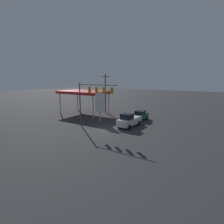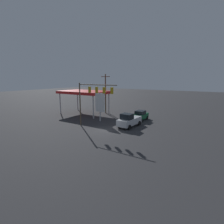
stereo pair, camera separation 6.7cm
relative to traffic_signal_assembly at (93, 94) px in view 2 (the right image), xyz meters
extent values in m
plane|color=#2D2D30|center=(-2.52, 0.26, -5.69)|extent=(200.00, 200.00, 0.00)
cylinder|color=brown|center=(2.93, 0.02, -1.94)|extent=(0.20, 0.20, 7.50)
cylinder|color=brown|center=(-0.78, 0.02, 1.51)|extent=(7.41, 0.14, 0.14)
cube|color=#B79314|center=(0.72, 0.02, 0.69)|extent=(0.36, 0.28, 1.00)
sphere|color=#FF4141|center=(0.72, -0.16, 0.99)|extent=(0.22, 0.22, 0.22)
sphere|color=#392305|center=(0.72, -0.16, 0.69)|extent=(0.22, 0.22, 0.22)
sphere|color=black|center=(0.72, -0.16, 0.39)|extent=(0.22, 0.22, 0.22)
cube|color=#B79314|center=(-0.72, 0.02, 0.69)|extent=(0.36, 0.28, 1.00)
sphere|color=#FF4141|center=(-0.72, -0.16, 0.99)|extent=(0.22, 0.22, 0.22)
sphere|color=#392305|center=(-0.72, -0.16, 0.69)|extent=(0.22, 0.22, 0.22)
sphere|color=black|center=(-0.72, -0.16, 0.39)|extent=(0.22, 0.22, 0.22)
cube|color=#B79314|center=(-2.17, 0.02, 0.69)|extent=(0.36, 0.28, 1.00)
sphere|color=#FF4141|center=(-2.17, -0.16, 0.99)|extent=(0.22, 0.22, 0.22)
sphere|color=#392305|center=(-2.17, -0.16, 0.69)|extent=(0.22, 0.22, 0.22)
sphere|color=black|center=(-2.17, -0.16, 0.39)|extent=(0.22, 0.22, 0.22)
cube|color=#B79314|center=(-3.61, 0.02, 0.69)|extent=(0.36, 0.28, 1.00)
sphere|color=#FF4141|center=(-3.61, -0.16, 0.99)|extent=(0.22, 0.22, 0.22)
sphere|color=#392305|center=(-3.61, -0.16, 0.69)|extent=(0.22, 0.22, 0.22)
sphere|color=black|center=(-3.61, -0.16, 0.39)|extent=(0.22, 0.22, 0.22)
cylinder|color=brown|center=(5.47, -11.52, -1.10)|extent=(0.26, 0.26, 9.18)
cube|color=brown|center=(5.47, -11.52, 2.88)|extent=(2.40, 0.14, 0.14)
cube|color=red|center=(9.31, -8.37, -0.65)|extent=(11.06, 7.07, 0.60)
cube|color=red|center=(9.31, -11.92, -0.65)|extent=(11.06, 0.06, 0.36)
cylinder|color=#B7B7BC|center=(4.39, -11.30, -3.32)|extent=(0.24, 0.24, 4.75)
cylinder|color=#B7B7BC|center=(14.24, -11.30, -3.32)|extent=(0.24, 0.24, 4.75)
cylinder|color=#B7B7BC|center=(4.39, -5.43, -3.32)|extent=(0.24, 0.24, 4.75)
cylinder|color=#B7B7BC|center=(14.24, -5.43, -3.32)|extent=(0.24, 0.24, 4.75)
cylinder|color=#B7B7BC|center=(1.82, -4.32, -2.97)|extent=(0.24, 0.24, 5.45)
cube|color=white|center=(1.82, -4.32, -2.04)|extent=(2.03, 0.24, 3.59)
cube|color=black|center=(1.82, -4.45, -2.04)|extent=(1.42, 0.04, 1.26)
cube|color=#0C592D|center=(-4.45, -9.20, -4.91)|extent=(1.85, 4.42, 0.90)
cube|color=black|center=(-4.45, -9.20, -4.11)|extent=(1.68, 2.02, 0.70)
cylinder|color=black|center=(-5.36, -7.76, -5.36)|extent=(0.23, 0.66, 0.66)
cylinder|color=black|center=(-3.52, -7.78, -5.36)|extent=(0.23, 0.66, 0.66)
cylinder|color=black|center=(-5.39, -10.62, -5.36)|extent=(0.23, 0.66, 0.66)
cylinder|color=black|center=(-3.55, -10.64, -5.36)|extent=(0.23, 0.66, 0.66)
cube|color=silver|center=(-4.73, -3.90, -4.74)|extent=(2.38, 5.34, 1.10)
cube|color=black|center=(-4.67, -3.00, -3.74)|extent=(1.95, 1.73, 0.90)
cylinder|color=black|center=(-5.63, -2.13, -5.29)|extent=(0.28, 0.81, 0.80)
cylinder|color=black|center=(-3.59, -2.29, -5.29)|extent=(0.28, 0.81, 0.80)
cylinder|color=black|center=(-5.88, -5.51, -5.29)|extent=(0.28, 0.81, 0.80)
cylinder|color=black|center=(-3.84, -5.66, -5.29)|extent=(0.28, 0.81, 0.80)
camera|label=1|loc=(-17.73, 22.48, 2.56)|focal=28.00mm
camera|label=2|loc=(-17.79, 22.45, 2.56)|focal=28.00mm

